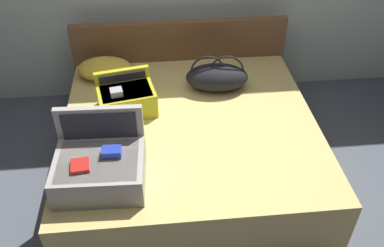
% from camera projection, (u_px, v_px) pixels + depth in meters
% --- Properties ---
extents(ground_plane, '(12.00, 12.00, 0.00)m').
position_uv_depth(ground_plane, '(195.00, 205.00, 3.16)').
color(ground_plane, '#4C515B').
extents(bed, '(1.93, 1.87, 0.49)m').
position_uv_depth(bed, '(190.00, 146.00, 3.31)').
color(bed, tan).
rests_on(bed, ground).
extents(headboard, '(1.97, 0.08, 0.87)m').
position_uv_depth(headboard, '(180.00, 64.00, 3.95)').
color(headboard, brown).
rests_on(headboard, ground).
extents(hard_case_large, '(0.57, 0.50, 0.43)m').
position_uv_depth(hard_case_large, '(100.00, 166.00, 2.61)').
color(hard_case_large, gray).
rests_on(hard_case_large, bed).
extents(hard_case_medium, '(0.48, 0.40, 0.29)m').
position_uv_depth(hard_case_medium, '(126.00, 98.00, 3.21)').
color(hard_case_medium, gold).
rests_on(hard_case_medium, bed).
extents(duffel_bag, '(0.54, 0.33, 0.31)m').
position_uv_depth(duffel_bag, '(217.00, 77.00, 3.45)').
color(duffel_bag, black).
rests_on(duffel_bag, bed).
extents(pillow_near_headboard, '(0.49, 0.34, 0.18)m').
position_uv_depth(pillow_near_headboard, '(105.00, 69.00, 3.60)').
color(pillow_near_headboard, gold).
rests_on(pillow_near_headboard, bed).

